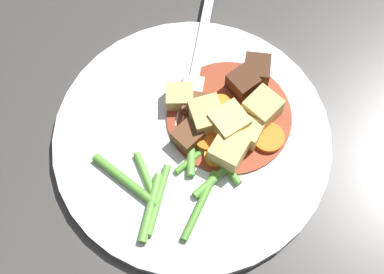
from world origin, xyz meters
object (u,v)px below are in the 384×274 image
(dinner_plate, at_px, (192,139))
(meat_chunk_2, at_px, (259,72))
(meat_chunk_3, at_px, (245,85))
(potato_chunk_5, at_px, (180,97))
(carrot_slice_2, at_px, (268,138))
(potato_chunk_3, at_px, (205,116))
(potato_chunk_0, at_px, (229,124))
(meat_chunk_0, at_px, (185,135))
(carrot_slice_1, at_px, (213,160))
(carrot_slice_3, at_px, (209,137))
(potato_chunk_2, at_px, (247,133))
(fork, at_px, (198,59))
(potato_chunk_1, at_px, (229,150))
(carrot_slice_0, at_px, (218,105))
(potato_chunk_4, at_px, (262,109))
(meat_chunk_1, at_px, (197,105))

(dinner_plate, distance_m, meat_chunk_2, 0.10)
(meat_chunk_3, bearing_deg, potato_chunk_5, 144.57)
(carrot_slice_2, xyz_separation_m, potato_chunk_3, (-0.03, 0.06, 0.01))
(carrot_slice_2, bearing_deg, potato_chunk_0, 119.91)
(meat_chunk_0, xyz_separation_m, meat_chunk_2, (0.10, -0.01, 0.00))
(carrot_slice_1, height_order, potato_chunk_0, potato_chunk_0)
(meat_chunk_2, bearing_deg, carrot_slice_3, -172.44)
(potato_chunk_2, height_order, potato_chunk_3, potato_chunk_3)
(potato_chunk_0, height_order, fork, potato_chunk_0)
(dinner_plate, relative_size, potato_chunk_0, 8.67)
(meat_chunk_0, bearing_deg, potato_chunk_1, -68.81)
(dinner_plate, bearing_deg, fork, 39.62)
(carrot_slice_2, bearing_deg, meat_chunk_3, 64.74)
(meat_chunk_3, bearing_deg, carrot_slice_1, -159.43)
(carrot_slice_0, relative_size, carrot_slice_1, 1.09)
(carrot_slice_3, xyz_separation_m, potato_chunk_2, (0.03, -0.03, 0.01))
(meat_chunk_3, bearing_deg, potato_chunk_3, 174.98)
(carrot_slice_3, bearing_deg, fork, 49.97)
(potato_chunk_1, distance_m, meat_chunk_3, 0.07)
(dinner_plate, distance_m, carrot_slice_0, 0.04)
(potato_chunk_0, bearing_deg, carrot_slice_1, -162.35)
(potato_chunk_4, bearing_deg, potato_chunk_5, 122.63)
(potato_chunk_3, bearing_deg, meat_chunk_3, -5.02)
(potato_chunk_2, bearing_deg, meat_chunk_1, 100.46)
(meat_chunk_0, relative_size, fork, 0.16)
(meat_chunk_2, xyz_separation_m, fork, (-0.03, 0.06, -0.01))
(carrot_slice_1, xyz_separation_m, potato_chunk_0, (0.03, 0.01, 0.01))
(carrot_slice_0, bearing_deg, potato_chunk_2, -96.83)
(potato_chunk_5, bearing_deg, potato_chunk_1, -97.43)
(potato_chunk_1, relative_size, meat_chunk_0, 1.39)
(dinner_plate, distance_m, potato_chunk_4, 0.08)
(carrot_slice_2, distance_m, potato_chunk_2, 0.02)
(potato_chunk_2, relative_size, potato_chunk_3, 0.76)
(potato_chunk_0, xyz_separation_m, meat_chunk_0, (-0.04, 0.02, -0.01))
(meat_chunk_2, bearing_deg, fork, 114.54)
(potato_chunk_4, bearing_deg, carrot_slice_3, 160.26)
(meat_chunk_2, bearing_deg, carrot_slice_2, -131.00)
(potato_chunk_3, bearing_deg, meat_chunk_2, -3.40)
(dinner_plate, distance_m, meat_chunk_3, 0.08)
(meat_chunk_2, bearing_deg, potato_chunk_1, -156.70)
(meat_chunk_2, distance_m, meat_chunk_3, 0.02)
(dinner_plate, relative_size, carrot_slice_0, 10.54)
(potato_chunk_1, bearing_deg, carrot_slice_1, 154.57)
(potato_chunk_4, bearing_deg, meat_chunk_0, 152.77)
(potato_chunk_3, xyz_separation_m, potato_chunk_4, (0.04, -0.04, 0.00))
(carrot_slice_2, relative_size, potato_chunk_0, 0.98)
(potato_chunk_1, bearing_deg, dinner_plate, 104.22)
(potato_chunk_4, distance_m, meat_chunk_3, 0.03)
(dinner_plate, height_order, carrot_slice_1, carrot_slice_1)
(potato_chunk_2, relative_size, meat_chunk_0, 1.02)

